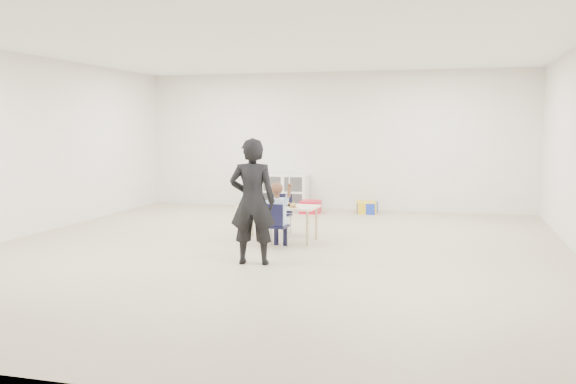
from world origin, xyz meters
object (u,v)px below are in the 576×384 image
(table, at_px, (279,223))
(child, at_px, (276,212))
(cubby_shelf, at_px, (275,191))
(chair_near, at_px, (276,225))
(adult, at_px, (252,202))

(table, xyz_separation_m, child, (0.12, -0.52, 0.23))
(child, height_order, cubby_shelf, child)
(child, distance_m, cubby_shelf, 4.23)
(table, bearing_deg, chair_near, -73.55)
(chair_near, xyz_separation_m, adult, (-0.00, -1.05, 0.46))
(table, bearing_deg, adult, -82.01)
(chair_near, distance_m, cubby_shelf, 4.23)
(adult, bearing_deg, chair_near, -99.30)
(cubby_shelf, bearing_deg, adult, -76.63)
(table, xyz_separation_m, cubby_shelf, (-1.10, 3.54, 0.08))
(table, xyz_separation_m, chair_near, (0.12, -0.52, 0.05))
(adult, bearing_deg, cubby_shelf, -85.84)
(child, bearing_deg, table, 106.45)
(chair_near, distance_m, child, 0.18)
(child, bearing_deg, adult, -86.27)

